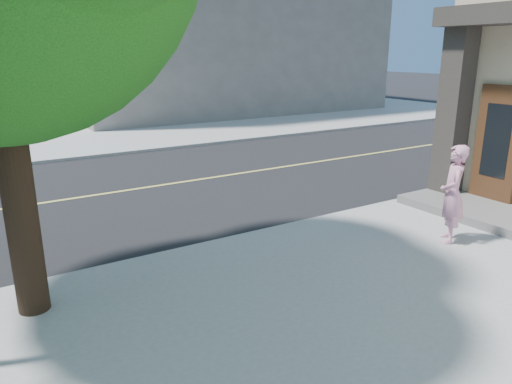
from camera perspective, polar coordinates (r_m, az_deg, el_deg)
sidewalk_ne at (r=32.12m, az=-7.09°, el=10.14°), size 29.00×25.00×0.12m
man_on_phone at (r=9.31m, az=22.43°, el=-0.25°), size 0.78×0.76×1.81m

